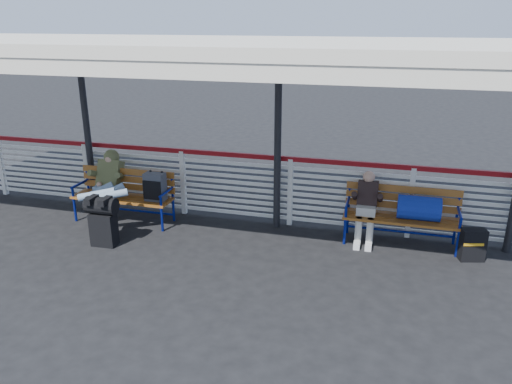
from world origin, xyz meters
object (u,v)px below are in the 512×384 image
(traveler_man, at_px, (105,189))
(companion_person, at_px, (366,206))
(bench_left, at_px, (135,189))
(suitcase_side, at_px, (472,245))
(bench_right, at_px, (412,209))
(luggage_stack, at_px, (103,219))

(traveler_man, xyz_separation_m, companion_person, (4.35, 0.60, -0.10))
(bench_left, height_order, suitcase_side, bench_left)
(companion_person, bearing_deg, suitcase_side, -9.78)
(traveler_man, bearing_deg, bench_right, 7.05)
(luggage_stack, relative_size, traveler_man, 0.50)
(luggage_stack, bearing_deg, bench_right, 13.22)
(luggage_stack, relative_size, companion_person, 0.71)
(companion_person, xyz_separation_m, suitcase_side, (1.60, -0.28, -0.35))
(traveler_man, height_order, suitcase_side, traveler_man)
(bench_left, height_order, traveler_man, traveler_man)
(luggage_stack, distance_m, traveler_man, 0.81)
(bench_left, xyz_separation_m, traveler_man, (-0.37, -0.34, 0.09))
(traveler_man, xyz_separation_m, suitcase_side, (5.95, 0.33, -0.45))
(bench_left, distance_m, traveler_man, 0.51)
(bench_right, relative_size, suitcase_side, 3.63)
(bench_left, distance_m, companion_person, 3.98)
(bench_right, height_order, suitcase_side, bench_right)
(suitcase_side, bearing_deg, traveler_man, 167.85)
(bench_right, xyz_separation_m, companion_person, (-0.70, -0.02, -0.02))
(bench_left, height_order, companion_person, companion_person)
(bench_right, distance_m, companion_person, 0.70)
(bench_right, bearing_deg, companion_person, -178.30)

